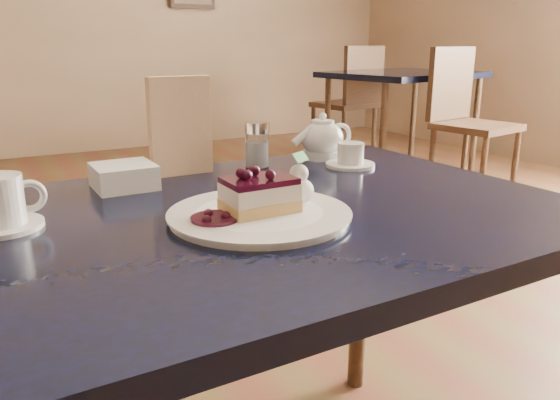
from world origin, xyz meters
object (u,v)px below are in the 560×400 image
cheesecake_slice (259,195)px  bg_table_far_right (397,165)px  main_table (247,252)px  tea_set (328,143)px  dessert_plate (260,215)px  coffee_set (0,205)px

cheesecake_slice → bg_table_far_right: size_ratio=0.06×
main_table → tea_set: bearing=37.9°
cheesecake_slice → tea_set: 0.50m
dessert_plate → coffee_set: bearing=157.9°
dessert_plate → cheesecake_slice: bearing=180.0°
tea_set → cheesecake_slice: bearing=-136.8°
coffee_set → tea_set: size_ratio=0.60×
dessert_plate → tea_set: bearing=43.2°
main_table → bg_table_far_right: bearing=43.4°
coffee_set → cheesecake_slice: bearing=-22.1°
dessert_plate → tea_set: size_ratio=1.32×
cheesecake_slice → dessert_plate: bearing=-0.9°
main_table → dessert_plate: size_ratio=3.95×
cheesecake_slice → tea_set: bearing=42.3°
main_table → tea_set: 0.48m
cheesecake_slice → tea_set: tea_set is taller
bg_table_far_right → dessert_plate: bearing=-144.6°
tea_set → dessert_plate: bearing=-136.8°
main_table → bg_table_far_right: size_ratio=0.61×
bg_table_far_right → cheesecake_slice: bearing=-144.6°
dessert_plate → cheesecake_slice: 0.03m
cheesecake_slice → coffee_set: coffee_set is taller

